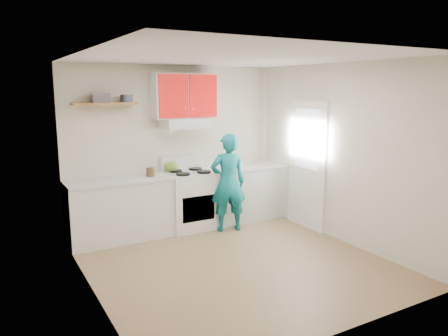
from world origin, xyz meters
TOP-DOWN VIEW (x-y plane):
  - floor at (0.00, 0.00)m, footprint 3.80×3.80m
  - ceiling at (0.00, 0.00)m, footprint 3.60×3.80m
  - back_wall at (0.00, 1.90)m, footprint 3.60×0.04m
  - front_wall at (0.00, -1.90)m, footprint 3.60×0.04m
  - left_wall at (-1.80, 0.00)m, footprint 0.04×3.80m
  - right_wall at (1.80, 0.00)m, footprint 0.04×3.80m
  - door at (1.78, 0.70)m, footprint 0.05×0.85m
  - door_glass at (1.75, 0.70)m, footprint 0.01×0.55m
  - counter_left at (-1.04, 1.60)m, footprint 1.52×0.60m
  - counter_right at (1.14, 1.60)m, footprint 1.32×0.60m
  - stove at (0.10, 1.57)m, footprint 0.76×0.65m
  - range_hood at (0.10, 1.68)m, footprint 0.76×0.44m
  - upper_cabinets at (0.10, 1.73)m, footprint 1.02×0.33m
  - shelf at (-1.15, 1.75)m, footprint 0.90×0.30m
  - books at (-1.22, 1.71)m, footprint 0.26×0.19m
  - tin at (-0.82, 1.76)m, footprint 0.22×0.22m
  - kettle at (-0.14, 1.74)m, footprint 0.25×0.25m
  - crock at (-0.55, 1.58)m, footprint 0.17×0.17m
  - cutting_board at (0.90, 1.52)m, footprint 0.37×0.31m
  - silicone_mat at (1.35, 1.64)m, footprint 0.28×0.24m
  - person at (0.58, 1.17)m, footprint 0.65×0.51m

SIDE VIEW (x-z plane):
  - floor at x=0.00m, z-range 0.00..0.00m
  - counter_left at x=-1.04m, z-range 0.00..0.90m
  - counter_right at x=1.14m, z-range 0.00..0.90m
  - stove at x=0.10m, z-range 0.00..0.92m
  - person at x=0.58m, z-range 0.00..1.56m
  - silicone_mat at x=1.35m, z-range 0.90..0.91m
  - cutting_board at x=0.90m, z-range 0.90..0.92m
  - crock at x=-0.55m, z-range 0.90..1.06m
  - kettle at x=-0.14m, z-range 0.92..1.10m
  - door at x=1.78m, z-range 0.00..2.05m
  - back_wall at x=0.00m, z-range 0.00..2.60m
  - front_wall at x=0.00m, z-range 0.00..2.60m
  - left_wall at x=-1.80m, z-range 0.00..2.60m
  - right_wall at x=1.80m, z-range 0.00..2.60m
  - door_glass at x=1.75m, z-range 0.98..1.92m
  - range_hood at x=0.10m, z-range 1.62..1.77m
  - shelf at x=-1.15m, z-range 2.00..2.04m
  - tin at x=-0.82m, z-range 2.04..2.15m
  - books at x=-1.22m, z-range 2.04..2.17m
  - upper_cabinets at x=0.10m, z-range 1.77..2.47m
  - ceiling at x=0.00m, z-range 2.58..2.62m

